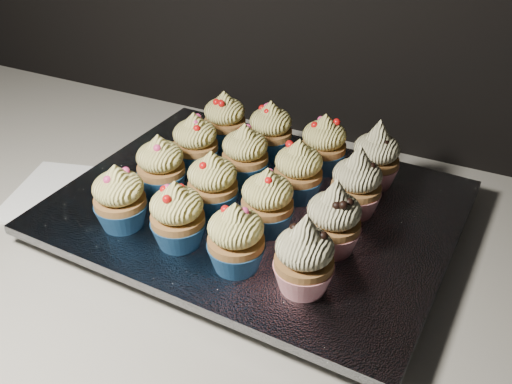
# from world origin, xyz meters

# --- Properties ---
(worktop) EXTENTS (2.44, 0.64, 0.04)m
(worktop) POSITION_xyz_m (0.00, 1.70, 0.88)
(worktop) COLOR beige
(worktop) RESTS_ON cabinet
(napkin) EXTENTS (0.19, 0.19, 0.00)m
(napkin) POSITION_xyz_m (-0.27, 1.67, 0.90)
(napkin) COLOR white
(napkin) RESTS_ON worktop
(baking_tray) EXTENTS (0.47, 0.36, 0.02)m
(baking_tray) POSITION_xyz_m (-0.00, 1.73, 0.91)
(baking_tray) COLOR black
(baking_tray) RESTS_ON worktop
(foil_lining) EXTENTS (0.51, 0.40, 0.01)m
(foil_lining) POSITION_xyz_m (-0.00, 1.73, 0.93)
(foil_lining) COLOR silver
(foil_lining) RESTS_ON baking_tray
(cupcake_0) EXTENTS (0.06, 0.06, 0.08)m
(cupcake_0) POSITION_xyz_m (-0.13, 1.62, 0.97)
(cupcake_0) COLOR navy
(cupcake_0) RESTS_ON foil_lining
(cupcake_1) EXTENTS (0.06, 0.06, 0.08)m
(cupcake_1) POSITION_xyz_m (-0.05, 1.62, 0.97)
(cupcake_1) COLOR navy
(cupcake_1) RESTS_ON foil_lining
(cupcake_2) EXTENTS (0.06, 0.06, 0.08)m
(cupcake_2) POSITION_xyz_m (0.03, 1.61, 0.97)
(cupcake_2) COLOR navy
(cupcake_2) RESTS_ON foil_lining
(cupcake_3) EXTENTS (0.06, 0.06, 0.10)m
(cupcake_3) POSITION_xyz_m (0.11, 1.61, 0.97)
(cupcake_3) COLOR red
(cupcake_3) RESTS_ON foil_lining
(cupcake_4) EXTENTS (0.06, 0.06, 0.08)m
(cupcake_4) POSITION_xyz_m (-0.12, 1.70, 0.97)
(cupcake_4) COLOR navy
(cupcake_4) RESTS_ON foil_lining
(cupcake_5) EXTENTS (0.06, 0.06, 0.08)m
(cupcake_5) POSITION_xyz_m (-0.04, 1.69, 0.97)
(cupcake_5) COLOR navy
(cupcake_5) RESTS_ON foil_lining
(cupcake_6) EXTENTS (0.06, 0.06, 0.08)m
(cupcake_6) POSITION_xyz_m (0.03, 1.69, 0.97)
(cupcake_6) COLOR navy
(cupcake_6) RESTS_ON foil_lining
(cupcake_7) EXTENTS (0.06, 0.06, 0.10)m
(cupcake_7) POSITION_xyz_m (0.11, 1.68, 0.97)
(cupcake_7) COLOR red
(cupcake_7) RESTS_ON foil_lining
(cupcake_8) EXTENTS (0.06, 0.06, 0.08)m
(cupcake_8) POSITION_xyz_m (-0.12, 1.77, 0.97)
(cupcake_8) COLOR navy
(cupcake_8) RESTS_ON foil_lining
(cupcake_9) EXTENTS (0.06, 0.06, 0.08)m
(cupcake_9) POSITION_xyz_m (-0.04, 1.77, 0.97)
(cupcake_9) COLOR navy
(cupcake_9) RESTS_ON foil_lining
(cupcake_10) EXTENTS (0.06, 0.06, 0.08)m
(cupcake_10) POSITION_xyz_m (0.04, 1.77, 0.97)
(cupcake_10) COLOR navy
(cupcake_10) RESTS_ON foil_lining
(cupcake_11) EXTENTS (0.06, 0.06, 0.10)m
(cupcake_11) POSITION_xyz_m (0.11, 1.77, 0.97)
(cupcake_11) COLOR red
(cupcake_11) RESTS_ON foil_lining
(cupcake_12) EXTENTS (0.06, 0.06, 0.08)m
(cupcake_12) POSITION_xyz_m (-0.11, 1.85, 0.97)
(cupcake_12) COLOR navy
(cupcake_12) RESTS_ON foil_lining
(cupcake_13) EXTENTS (0.06, 0.06, 0.08)m
(cupcake_13) POSITION_xyz_m (-0.04, 1.85, 0.97)
(cupcake_13) COLOR navy
(cupcake_13) RESTS_ON foil_lining
(cupcake_14) EXTENTS (0.06, 0.06, 0.08)m
(cupcake_14) POSITION_xyz_m (0.04, 1.85, 0.97)
(cupcake_14) COLOR navy
(cupcake_14) RESTS_ON foil_lining
(cupcake_15) EXTENTS (0.06, 0.06, 0.10)m
(cupcake_15) POSITION_xyz_m (0.12, 1.84, 0.97)
(cupcake_15) COLOR red
(cupcake_15) RESTS_ON foil_lining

